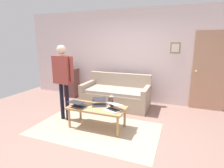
% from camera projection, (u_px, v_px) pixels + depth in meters
% --- Properties ---
extents(ground_plane, '(7.68, 7.68, 0.00)m').
position_uv_depth(ground_plane, '(100.00, 131.00, 3.62)').
color(ground_plane, '#8E6B60').
extents(area_rug, '(2.58, 1.49, 0.01)m').
position_uv_depth(area_rug, '(95.00, 129.00, 3.68)').
color(area_rug, tan).
rests_on(area_rug, ground_plane).
extents(back_wall, '(7.04, 0.11, 2.70)m').
position_uv_depth(back_wall, '(130.00, 56.00, 5.31)').
color(back_wall, silver).
rests_on(back_wall, ground_plane).
extents(interior_door, '(0.82, 0.09, 2.05)m').
position_uv_depth(interior_door, '(209.00, 72.00, 4.55)').
color(interior_door, tan).
rests_on(interior_door, ground_plane).
extents(couch, '(1.84, 0.90, 0.88)m').
position_uv_depth(couch, '(116.00, 95.00, 5.00)').
color(couch, tan).
rests_on(couch, ground_plane).
extents(coffee_table, '(1.20, 0.56, 0.45)m').
position_uv_depth(coffee_table, '(97.00, 109.00, 3.68)').
color(coffee_table, tan).
rests_on(coffee_table, ground_plane).
extents(laptop_left, '(0.42, 0.39, 0.13)m').
position_uv_depth(laptop_left, '(113.00, 108.00, 3.50)').
color(laptop_left, silver).
rests_on(laptop_left, coffee_table).
extents(laptop_center, '(0.40, 0.41, 0.13)m').
position_uv_depth(laptop_center, '(99.00, 103.00, 3.77)').
color(laptop_center, '#28282D').
rests_on(laptop_center, coffee_table).
extents(laptop_right, '(0.37, 0.37, 0.12)m').
position_uv_depth(laptop_right, '(78.00, 104.00, 3.69)').
color(laptop_right, '#28282D').
rests_on(laptop_right, coffee_table).
extents(french_press, '(0.11, 0.09, 0.25)m').
position_uv_depth(french_press, '(111.00, 101.00, 3.68)').
color(french_press, '#4C3323').
rests_on(french_press, coffee_table).
extents(side_shelf, '(0.42, 0.32, 0.94)m').
position_uv_depth(side_shelf, '(71.00, 83.00, 5.80)').
color(side_shelf, brown).
rests_on(side_shelf, ground_plane).
extents(flower_vase, '(0.10, 0.10, 0.42)m').
position_uv_depth(flower_vase, '(70.00, 64.00, 5.65)').
color(flower_vase, brown).
rests_on(flower_vase, side_shelf).
extents(person_standing, '(0.60, 0.23, 1.70)m').
position_uv_depth(person_standing, '(63.00, 73.00, 3.90)').
color(person_standing, black).
rests_on(person_standing, ground_plane).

